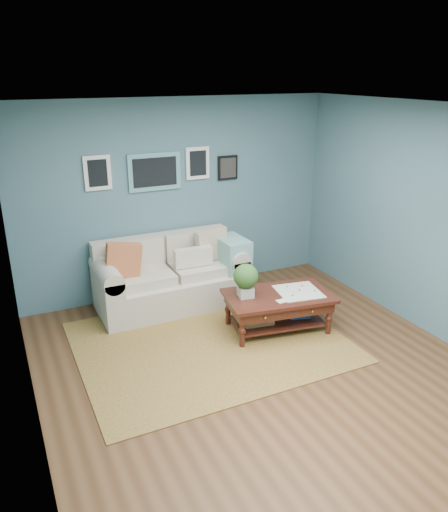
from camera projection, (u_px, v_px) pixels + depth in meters
room_shell at (267, 252)px, 4.84m from camera, size 5.00×5.02×2.70m
area_rug at (210, 342)px, 5.89m from camera, size 3.01×2.41×0.01m
loveseat at (176, 275)px, 6.73m from camera, size 2.00×0.91×1.03m
coffee_table at (273, 301)px, 6.04m from camera, size 1.37×0.94×0.89m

